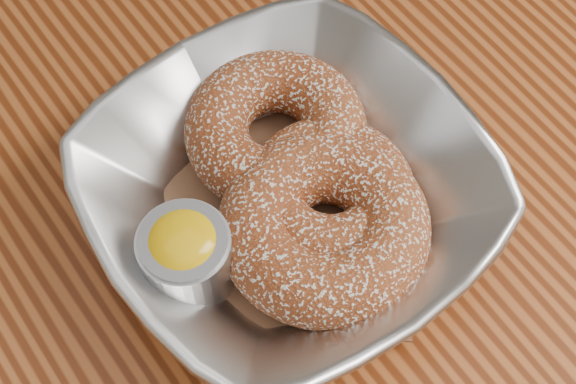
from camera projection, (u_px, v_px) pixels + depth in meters
table at (305, 280)px, 0.60m from camera, size 1.20×0.80×0.75m
serving_bowl at (288, 195)px, 0.49m from camera, size 0.22×0.22×0.05m
parchment at (288, 210)px, 0.50m from camera, size 0.20×0.20×0.00m
donut_back at (276, 130)px, 0.51m from camera, size 0.11×0.11×0.04m
donut_front at (324, 227)px, 0.47m from camera, size 0.12×0.12×0.04m
donut_extra at (329, 195)px, 0.49m from camera, size 0.12×0.12×0.03m
ramekin at (186, 256)px, 0.46m from camera, size 0.05×0.05×0.05m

